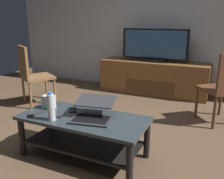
{
  "coord_description": "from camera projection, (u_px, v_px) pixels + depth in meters",
  "views": [
    {
      "loc": [
        1.05,
        -2.04,
        1.32
      ],
      "look_at": [
        -0.05,
        0.33,
        0.57
      ],
      "focal_mm": 39.52,
      "sensor_mm": 36.0,
      "label": 1
    }
  ],
  "objects": [
    {
      "name": "tv_remote",
      "position": [
        36.0,
        114.0,
        2.4
      ],
      "size": [
        0.09,
        0.17,
        0.02
      ],
      "primitive_type": "cube",
      "rotation": [
        0.0,
        0.0,
        -0.33
      ],
      "color": "#2D2D30",
      "rests_on": "coffee_table"
    },
    {
      "name": "water_bottle_near",
      "position": [
        51.0,
        107.0,
        2.24
      ],
      "size": [
        0.07,
        0.07,
        0.27
      ],
      "color": "silver",
      "rests_on": "coffee_table"
    },
    {
      "name": "laptop",
      "position": [
        93.0,
        112.0,
        2.3
      ],
      "size": [
        0.44,
        0.47,
        0.17
      ],
      "color": "#333338",
      "rests_on": "coffee_table"
    },
    {
      "name": "back_wall",
      "position": [
        167.0,
        14.0,
        4.4
      ],
      "size": [
        6.4,
        0.12,
        2.8
      ],
      "primitive_type": "cube",
      "color": "silver",
      "rests_on": "ground"
    },
    {
      "name": "side_chair",
      "position": [
        32.0,
        73.0,
        3.8
      ],
      "size": [
        0.6,
        0.6,
        0.93
      ],
      "color": "brown",
      "rests_on": "ground"
    },
    {
      "name": "ground_plane",
      "position": [
        103.0,
        150.0,
        2.56
      ],
      "size": [
        7.68,
        7.68,
        0.0
      ],
      "primitive_type": "plane",
      "color": "brown"
    },
    {
      "name": "television",
      "position": [
        155.0,
        46.0,
        4.3
      ],
      "size": [
        1.17,
        0.2,
        0.57
      ],
      "color": "black",
      "rests_on": "media_cabinet"
    },
    {
      "name": "coffee_table",
      "position": [
        84.0,
        129.0,
        2.38
      ],
      "size": [
        1.23,
        0.56,
        0.42
      ],
      "color": "#2D383D",
      "rests_on": "ground"
    },
    {
      "name": "router_box",
      "position": [
        49.0,
        102.0,
        2.55
      ],
      "size": [
        0.12,
        0.09,
        0.14
      ],
      "color": "silver",
      "rests_on": "coffee_table"
    },
    {
      "name": "soundbar_remote",
      "position": [
        61.0,
        114.0,
        2.39
      ],
      "size": [
        0.1,
        0.17,
        0.02
      ],
      "primitive_type": "cube",
      "rotation": [
        0.0,
        0.0,
        0.35
      ],
      "color": "#2D2D30",
      "rests_on": "coffee_table"
    },
    {
      "name": "media_cabinet",
      "position": [
        153.0,
        77.0,
        4.47
      ],
      "size": [
        1.91,
        0.51,
        0.58
      ],
      "color": "brown",
      "rests_on": "ground"
    },
    {
      "name": "cell_phone",
      "position": [
        73.0,
        110.0,
        2.51
      ],
      "size": [
        0.13,
        0.16,
        0.01
      ],
      "primitive_type": "cube",
      "rotation": [
        0.0,
        0.0,
        0.55
      ],
      "color": "black",
      "rests_on": "coffee_table"
    }
  ]
}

